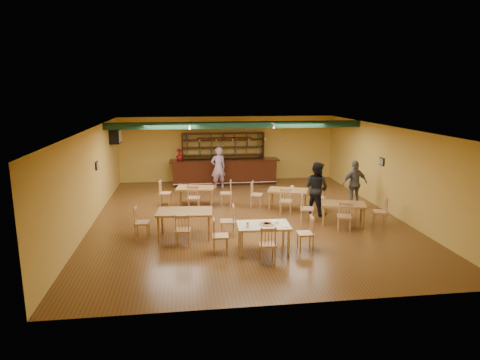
{
  "coord_description": "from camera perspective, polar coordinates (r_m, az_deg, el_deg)",
  "views": [
    {
      "loc": [
        -2.01,
        -13.55,
        4.23
      ],
      "look_at": [
        -0.13,
        0.6,
        1.15
      ],
      "focal_mm": 31.56,
      "sensor_mm": 36.0,
      "label": 1
    }
  ],
  "objects": [
    {
      "name": "back_bar_hutch",
      "position": [
        19.66,
        -2.28,
        3.12
      ],
      "size": [
        3.81,
        0.4,
        2.28
      ],
      "primitive_type": "cube",
      "color": "black",
      "rests_on": "ground"
    },
    {
      "name": "dining_table_d",
      "position": [
        13.9,
        13.72,
        -4.43
      ],
      "size": [
        1.55,
        1.18,
        0.68
      ],
      "primitive_type": "cube",
      "rotation": [
        0.0,
        0.0,
        -0.3
      ],
      "color": "olive",
      "rests_on": "ground"
    },
    {
      "name": "side_plate",
      "position": [
        11.11,
        6.14,
        -6.17
      ],
      "size": [
        0.23,
        0.23,
        0.01
      ],
      "primitive_type": "cylinder",
      "rotation": [
        0.0,
        0.0,
        -0.04
      ],
      "color": "white",
      "rests_on": "near_table"
    },
    {
      "name": "picture_left",
      "position": [
        15.06,
        -18.79,
        1.85
      ],
      "size": [
        0.04,
        0.34,
        0.28
      ],
      "primitive_type": "cube",
      "color": "black",
      "rests_on": "wall_left"
    },
    {
      "name": "parmesan_shaker",
      "position": [
        10.96,
        1.05,
        -6.1
      ],
      "size": [
        0.08,
        0.08,
        0.11
      ],
      "primitive_type": "cylinder",
      "rotation": [
        0.0,
        0.0,
        -0.04
      ],
      "color": "#EAE5C6",
      "rests_on": "near_table"
    },
    {
      "name": "near_table",
      "position": [
        11.31,
        3.16,
        -7.81
      ],
      "size": [
        1.42,
        0.94,
        0.74
      ],
      "primitive_type": "cube",
      "rotation": [
        0.0,
        0.0,
        -0.04
      ],
      "color": "#CBB888",
      "rests_on": "ground"
    },
    {
      "name": "track_rail_left",
      "position": [
        17.0,
        -6.9,
        7.73
      ],
      "size": [
        0.05,
        2.5,
        0.05
      ],
      "primitive_type": "cube",
      "color": "silver",
      "rests_on": "ceiling"
    },
    {
      "name": "poinsettia",
      "position": [
        18.92,
        -8.19,
        3.42
      ],
      "size": [
        0.38,
        0.38,
        0.53
      ],
      "primitive_type": "imported",
      "rotation": [
        0.0,
        0.0,
        0.35
      ],
      "color": "maroon",
      "rests_on": "bar_counter"
    },
    {
      "name": "pizza_server",
      "position": [
        11.27,
        4.38,
        -5.81
      ],
      "size": [
        0.33,
        0.22,
        0.0
      ],
      "primitive_type": "cube",
      "rotation": [
        0.0,
        0.0,
        -0.46
      ],
      "color": "silver",
      "rests_on": "pizza_tray"
    },
    {
      "name": "picture_right",
      "position": [
        15.89,
        18.62,
        2.37
      ],
      "size": [
        0.04,
        0.34,
        0.28
      ],
      "primitive_type": "cube",
      "color": "black",
      "rests_on": "wall_right"
    },
    {
      "name": "patron_right_b",
      "position": [
        16.01,
        15.25,
        -0.46
      ],
      "size": [
        1.04,
        0.54,
        1.69
      ],
      "primitive_type": "imported",
      "rotation": [
        0.0,
        0.0,
        3.28
      ],
      "color": "slate",
      "rests_on": "ground"
    },
    {
      "name": "ac_unit",
      "position": [
        18.07,
        -16.49,
        5.7
      ],
      "size": [
        0.34,
        0.7,
        0.48
      ],
      "primitive_type": "cube",
      "color": "silver",
      "rests_on": "wall_left"
    },
    {
      "name": "dining_table_c",
      "position": [
        12.43,
        -7.45,
        -5.9
      ],
      "size": [
        1.66,
        1.08,
        0.79
      ],
      "primitive_type": "cube",
      "rotation": [
        0.0,
        0.0,
        -0.08
      ],
      "color": "olive",
      "rests_on": "ground"
    },
    {
      "name": "patron_right_a",
      "position": [
        14.68,
        10.3,
        -1.09
      ],
      "size": [
        1.08,
        1.12,
        1.82
      ],
      "primitive_type": "imported",
      "rotation": [
        0.0,
        0.0,
        2.2
      ],
      "color": "black",
      "rests_on": "ground"
    },
    {
      "name": "dining_table_b",
      "position": [
        15.34,
        6.46,
        -2.57
      ],
      "size": [
        1.58,
        1.24,
        0.69
      ],
      "primitive_type": "cube",
      "rotation": [
        0.0,
        0.0,
        -0.34
      ],
      "color": "olive",
      "rests_on": "ground"
    },
    {
      "name": "dining_table_a",
      "position": [
        15.74,
        -6.02,
        -2.19
      ],
      "size": [
        1.47,
        0.99,
        0.69
      ],
      "primitive_type": "cube",
      "rotation": [
        0.0,
        0.0,
        -0.13
      ],
      "color": "olive",
      "rests_on": "ground"
    },
    {
      "name": "pizza_tray",
      "position": [
        11.2,
        3.68,
        -5.97
      ],
      "size": [
        0.51,
        0.51,
        0.01
      ],
      "primitive_type": "cylinder",
      "rotation": [
        0.0,
        0.0,
        -0.35
      ],
      "color": "silver",
      "rests_on": "near_table"
    },
    {
      "name": "patron_bar",
      "position": [
        18.24,
        -2.96,
        1.65
      ],
      "size": [
        0.75,
        0.6,
        1.81
      ],
      "primitive_type": "imported",
      "rotation": [
        0.0,
        0.0,
        3.42
      ],
      "color": "#9850AF",
      "rests_on": "ground"
    },
    {
      "name": "floor",
      "position": [
        14.34,
        0.84,
        -4.99
      ],
      "size": [
        12.0,
        12.0,
        0.0
      ],
      "primitive_type": "plane",
      "color": "brown",
      "rests_on": "ground"
    },
    {
      "name": "napkin_stack",
      "position": [
        11.43,
        4.71,
        -5.57
      ],
      "size": [
        0.2,
        0.15,
        0.03
      ],
      "primitive_type": "cube",
      "rotation": [
        0.0,
        0.0,
        -0.02
      ],
      "color": "white",
      "rests_on": "near_table"
    },
    {
      "name": "bar_counter",
      "position": [
        19.14,
        -2.09,
        1.12
      ],
      "size": [
        4.92,
        0.85,
        1.13
      ],
      "primitive_type": "cube",
      "color": "black",
      "rests_on": "ground"
    },
    {
      "name": "track_rail_right",
      "position": [
        17.34,
        3.84,
        7.88
      ],
      "size": [
        0.05,
        2.5,
        0.05
      ],
      "primitive_type": "cube",
      "color": "silver",
      "rests_on": "ceiling"
    },
    {
      "name": "ceiling_beam",
      "position": [
        16.53,
        -0.56,
        7.45
      ],
      "size": [
        10.0,
        0.3,
        0.25
      ],
      "primitive_type": "cube",
      "color": "#10311F",
      "rests_on": "ceiling"
    }
  ]
}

